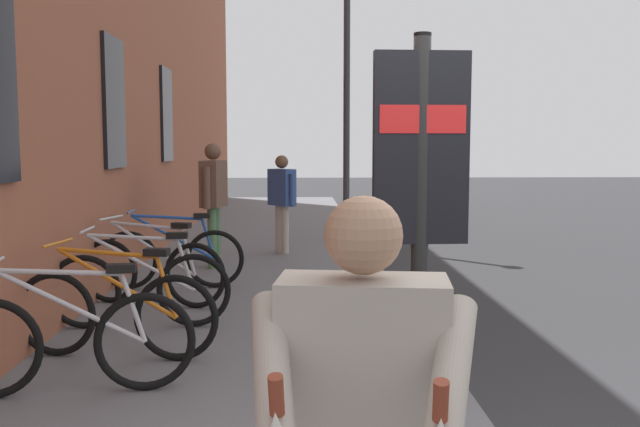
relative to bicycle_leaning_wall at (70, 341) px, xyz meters
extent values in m
plane|color=#2D2D30|center=(4.35, -3.85, -0.51)|extent=(60.00, 60.00, 0.00)
cube|color=slate|center=(6.35, -1.10, -0.45)|extent=(24.00, 3.50, 0.12)
cube|color=black|center=(3.85, 0.63, 1.89)|extent=(0.90, 0.06, 1.60)
cube|color=black|center=(7.35, 0.63, 1.89)|extent=(0.90, 0.06, 1.60)
torus|color=black|center=(0.07, -0.51, -0.03)|extent=(0.15, 0.72, 0.72)
cylinder|color=silver|center=(0.00, -0.02, 0.25)|extent=(0.17, 1.01, 0.58)
cylinder|color=silver|center=(-0.01, 0.06, 0.50)|extent=(0.15, 0.85, 0.09)
cylinder|color=silver|center=(0.06, -0.44, 0.22)|extent=(0.06, 0.19, 0.51)
cube|color=black|center=(0.05, -0.36, 0.51)|extent=(0.13, 0.21, 0.06)
torus|color=black|center=(0.92, 0.42, -0.03)|extent=(0.18, 0.72, 0.72)
torus|color=black|center=(0.75, -0.62, -0.03)|extent=(0.18, 0.72, 0.72)
cylinder|color=orange|center=(0.83, -0.12, 0.25)|extent=(0.20, 1.01, 0.58)
cylinder|color=orange|center=(0.85, -0.05, 0.50)|extent=(0.17, 0.85, 0.09)
cylinder|color=orange|center=(0.76, -0.54, 0.22)|extent=(0.07, 0.19, 0.51)
cube|color=black|center=(0.78, -0.47, 0.51)|extent=(0.13, 0.21, 0.06)
cylinder|color=orange|center=(0.91, 0.37, 0.57)|extent=(0.48, 0.10, 0.02)
torus|color=black|center=(1.80, 0.44, -0.03)|extent=(0.08, 0.72, 0.72)
torus|color=black|center=(1.82, -0.61, -0.03)|extent=(0.08, 0.72, 0.72)
cylinder|color=silver|center=(1.81, -0.11, 0.25)|extent=(0.06, 1.02, 0.58)
cylinder|color=silver|center=(1.81, -0.03, 0.50)|extent=(0.06, 0.85, 0.09)
cylinder|color=silver|center=(1.82, -0.53, 0.22)|extent=(0.04, 0.19, 0.51)
cube|color=black|center=(1.82, -0.46, 0.51)|extent=(0.10, 0.20, 0.06)
cylinder|color=silver|center=(1.80, 0.39, 0.57)|extent=(0.48, 0.04, 0.02)
torus|color=black|center=(2.89, 0.50, -0.03)|extent=(0.26, 0.71, 0.72)
torus|color=black|center=(2.59, -0.51, -0.03)|extent=(0.26, 0.71, 0.72)
cylinder|color=silver|center=(2.74, -0.03, 0.25)|extent=(0.32, 0.99, 0.58)
cylinder|color=silver|center=(2.76, 0.04, 0.50)|extent=(0.28, 0.83, 0.09)
cylinder|color=silver|center=(2.62, -0.44, 0.22)|extent=(0.09, 0.19, 0.51)
cube|color=black|center=(2.64, -0.36, 0.51)|extent=(0.15, 0.22, 0.06)
cylinder|color=silver|center=(2.88, 0.45, 0.57)|extent=(0.47, 0.16, 0.02)
torus|color=black|center=(3.61, 0.45, -0.03)|extent=(0.10, 0.72, 0.72)
torus|color=black|center=(3.67, -0.60, -0.03)|extent=(0.10, 0.72, 0.72)
cylinder|color=#1E4CA5|center=(3.64, -0.10, 0.25)|extent=(0.09, 1.02, 0.58)
cylinder|color=#1E4CA5|center=(3.64, -0.02, 0.50)|extent=(0.08, 0.85, 0.09)
cylinder|color=#1E4CA5|center=(3.66, -0.52, 0.22)|extent=(0.05, 0.19, 0.51)
cube|color=black|center=(3.66, -0.45, 0.51)|extent=(0.11, 0.21, 0.06)
cylinder|color=#1E4CA5|center=(3.61, 0.40, 0.57)|extent=(0.48, 0.05, 0.02)
cylinder|color=black|center=(-0.87, -2.32, 0.81)|extent=(0.10, 0.10, 2.40)
cube|color=black|center=(-0.87, -2.32, 1.36)|extent=(0.10, 0.55, 1.10)
cube|color=red|center=(-0.87, -2.32, 1.53)|extent=(0.11, 0.50, 0.16)
cylinder|color=#4C724C|center=(5.19, -0.44, 0.05)|extent=(0.13, 0.13, 0.88)
cylinder|color=#4C724C|center=(5.01, -0.41, 0.05)|extent=(0.13, 0.13, 0.88)
cube|color=brown|center=(5.10, -0.43, 0.82)|extent=(0.56, 0.36, 0.66)
sphere|color=brown|center=(5.10, -0.43, 1.28)|extent=(0.24, 0.24, 0.24)
cylinder|color=brown|center=(5.38, -0.48, 0.78)|extent=(0.10, 0.10, 0.59)
cylinder|color=brown|center=(4.82, -0.37, 0.78)|extent=(0.10, 0.10, 0.59)
cylinder|color=#B2A599|center=(6.32, -1.43, 0.00)|extent=(0.11, 0.11, 0.78)
cylinder|color=#B2A599|center=(6.44, -1.33, 0.00)|extent=(0.11, 0.11, 0.78)
cube|color=#334C8C|center=(6.38, -1.38, 0.69)|extent=(0.49, 0.47, 0.59)
sphere|color=brown|center=(6.38, -1.38, 1.10)|extent=(0.21, 0.21, 0.21)
cylinder|color=#334C8C|center=(6.19, -1.55, 0.65)|extent=(0.09, 0.09, 0.52)
cylinder|color=#334C8C|center=(6.58, -1.21, 0.65)|extent=(0.09, 0.09, 0.52)
cube|color=#B2A599|center=(-2.96, -1.78, 0.72)|extent=(0.29, 0.50, 0.60)
sphere|color=tan|center=(-2.96, -1.78, 1.14)|extent=(0.22, 0.22, 0.22)
cylinder|color=#B2A599|center=(-3.17, -1.98, 0.82)|extent=(0.44, 0.23, 0.34)
cylinder|color=brown|center=(-3.35, -1.92, 0.82)|extent=(0.06, 0.04, 0.11)
cylinder|color=#B2A599|center=(-3.11, -1.53, 0.82)|extent=(0.44, 0.13, 0.34)
cylinder|color=brown|center=(-3.30, -1.55, 0.82)|extent=(0.06, 0.04, 0.11)
cylinder|color=#333338|center=(7.98, -2.55, 1.91)|extent=(0.12, 0.12, 4.60)
camera|label=1|loc=(-4.83, -1.59, 1.38)|focal=38.87mm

